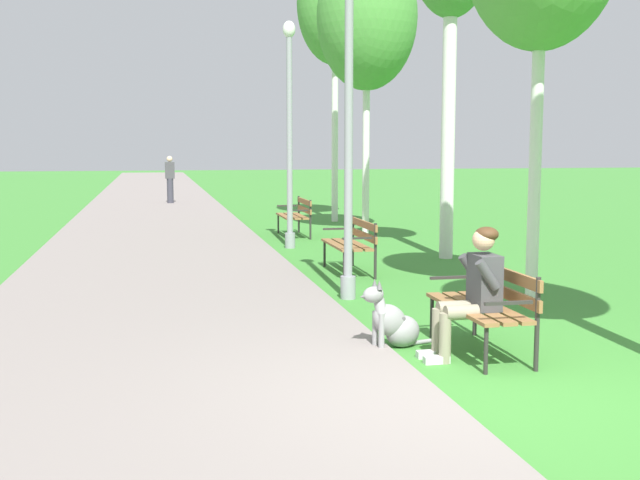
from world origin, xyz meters
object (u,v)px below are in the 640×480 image
Objects in this scene: park_bench_far at (296,213)px; birch_tree_fifth at (335,4)px; lamp_post_near at (349,125)px; lamp_post_mid at (290,132)px; park_bench_near at (486,301)px; person_seated_on_near_bench at (473,287)px; pedestrian_distant at (170,180)px; park_bench_mid at (352,241)px; dog_grey at (394,323)px; birch_tree_fourth at (367,18)px.

park_bench_far is 6.22m from birch_tree_fifth.
lamp_post_mid is (0.14, 5.28, -0.01)m from lamp_post_near.
birch_tree_fifth reaches higher than park_bench_near.
park_bench_near is 1.20× the size of person_seated_on_near_bench.
park_bench_near is at bearing -86.45° from lamp_post_mid.
pedestrian_distant reaches higher than park_bench_far.
birch_tree_fifth is (2.23, 10.46, 3.34)m from lamp_post_near.
lamp_post_near is at bearing -102.05° from birch_tree_fifth.
park_bench_mid is at bearing -90.46° from park_bench_far.
pedestrian_distant is at bearing 96.08° from lamp_post_near.
birch_tree_fourth is (2.34, 9.67, 4.50)m from dog_grey.
lamp_post_near is (0.18, 2.58, 2.01)m from dog_grey.
pedestrian_distant is at bearing 98.98° from park_bench_mid.
park_bench_mid is 5.18m from person_seated_on_near_bench.
dog_grey is 0.13× the size of birch_tree_fourth.
lamp_post_near is at bearing -94.91° from park_bench_far.
birch_tree_fifth reaches higher than person_seated_on_near_bench.
lamp_post_mid is at bearing -103.72° from park_bench_far.
birch_tree_fifth is (2.10, 5.18, 3.36)m from lamp_post_mid.
park_bench_mid is 3.67m from lamp_post_mid.
park_bench_near is 1.00× the size of park_bench_mid.
dog_grey is (-0.80, -9.86, -0.25)m from park_bench_far.
person_seated_on_near_bench is 0.17× the size of birch_tree_fifth.
park_bench_mid is 5.20m from park_bench_far.
park_bench_near is 14.41m from birch_tree_fifth.
lamp_post_mid is 6.52m from birch_tree_fifth.
park_bench_near is 0.91× the size of pedestrian_distant.
birch_tree_fifth is (1.61, 3.19, 5.10)m from park_bench_far.
birch_tree_fourth is 3.85× the size of pedestrian_distant.
birch_tree_fourth reaches higher than park_bench_near.
park_bench_near is at bearing -89.88° from park_bench_far.
lamp_post_mid is (-0.45, 3.20, 1.74)m from park_bench_mid.
lamp_post_mid reaches higher than park_bench_near.
park_bench_mid is 0.34× the size of lamp_post_mid.
pedestrian_distant is at bearing 99.24° from lamp_post_mid.
lamp_post_near is 1.01× the size of lamp_post_mid.
lamp_post_near is (-0.65, 2.93, 1.76)m from park_bench_near.
park_bench_mid is 0.34× the size of lamp_post_near.
park_bench_near and park_bench_mid have the same top height.
lamp_post_near is (-0.58, -2.08, 1.76)m from park_bench_mid.
dog_grey is at bearing -92.28° from lamp_post_mid.
lamp_post_mid is at bearing -138.21° from birch_tree_fourth.
person_seated_on_near_bench is at bearing -91.03° from park_bench_far.
person_seated_on_near_bench is 0.20× the size of birch_tree_fourth.
lamp_post_near is 11.21m from birch_tree_fifth.
park_bench_near is 1.83× the size of dog_grey.
park_bench_far is 1.20× the size of person_seated_on_near_bench.
person_seated_on_near_bench is 11.11m from birch_tree_fourth.
lamp_post_near is at bearing -105.72° from park_bench_mid.
birch_tree_fifth is (1.79, 13.56, 4.93)m from person_seated_on_near_bench.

